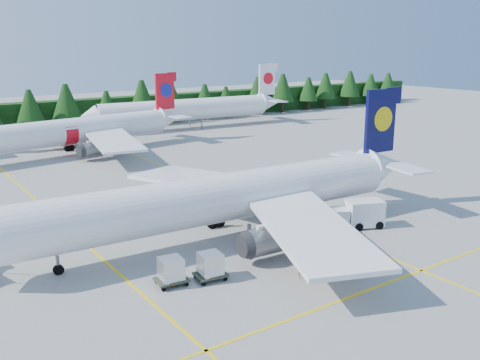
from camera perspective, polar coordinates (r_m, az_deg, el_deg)
ground at (r=44.87m, az=7.88°, el=-8.77°), size 320.00×320.00×0.00m
taxi_stripe_a at (r=54.96m, az=-17.89°, el=-4.93°), size 0.25×120.00×0.01m
taxi_stripe_b at (r=63.18m, az=-0.36°, el=-1.71°), size 0.25×120.00×0.01m
taxi_stripe_cross at (r=41.09m, az=13.64°, el=-11.32°), size 80.00×0.25×0.01m
treeline_hedge at (r=116.51m, az=-20.56°, el=6.34°), size 220.00×4.00×6.00m
airliner_navy at (r=47.87m, az=-3.34°, el=-2.23°), size 44.21×36.33×12.85m
airliner_red at (r=89.68m, az=-18.39°, el=4.80°), size 41.98×34.29×12.26m
airliner_far_right at (r=112.94m, az=-6.39°, el=7.48°), size 44.48×6.94×12.93m
service_truck at (r=53.34m, az=12.13°, el=-3.63°), size 5.91×4.05×2.69m
uld_pair at (r=40.82m, az=-5.26°, el=-9.26°), size 5.41×2.93×1.80m
crew_a at (r=41.68m, az=6.65°, el=-9.10°), size 0.82×0.63×2.01m
crew_b at (r=40.47m, az=-7.16°, el=-10.15°), size 0.82×0.66×1.63m
crew_c at (r=47.32m, az=8.39°, el=-6.48°), size 0.52×0.71×1.62m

